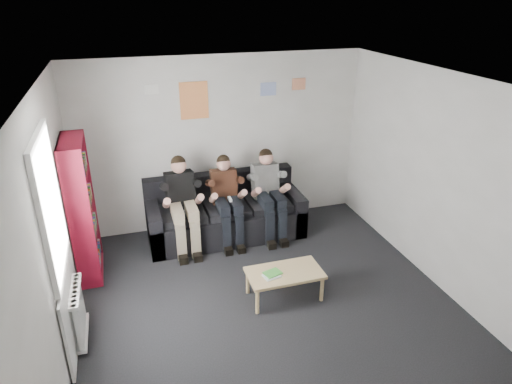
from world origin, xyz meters
TOP-DOWN VIEW (x-y plane):
  - room_shell at (0.00, 0.00)m, footprint 5.00×5.00m
  - sofa at (-0.09, 2.05)m, footprint 2.37×0.97m
  - bookshelf at (-2.08, 1.56)m, footprint 0.28×0.85m
  - coffee_table at (0.24, 0.25)m, footprint 0.93×0.51m
  - game_cases at (0.07, 0.22)m, footprint 0.22×0.18m
  - person_left at (-0.75, 1.84)m, footprint 0.41×0.88m
  - person_middle at (-0.09, 1.85)m, footprint 0.38×0.82m
  - person_right at (0.57, 1.84)m, footprint 0.40×0.85m
  - radiator at (-2.15, 0.20)m, footprint 0.10×0.64m
  - window at (-2.22, 0.20)m, footprint 0.05×1.30m
  - poster_large at (-0.40, 2.49)m, footprint 0.42×0.01m
  - poster_blue at (0.75, 2.49)m, footprint 0.25×0.01m
  - poster_pink at (1.25, 2.49)m, footprint 0.22×0.01m
  - poster_sign at (-1.00, 2.49)m, footprint 0.20×0.01m

SIDE VIEW (x-z plane):
  - coffee_table at x=0.24m, z-range 0.14..0.51m
  - sofa at x=-0.09m, z-range -0.13..0.79m
  - radiator at x=-2.15m, z-range 0.05..0.65m
  - game_cases at x=0.07m, z-range 0.37..0.40m
  - person_middle at x=-0.09m, z-range 0.01..1.34m
  - person_right at x=0.57m, z-range 0.01..1.36m
  - person_left at x=-0.75m, z-range 0.00..1.38m
  - bookshelf at x=-2.08m, z-range 0.00..1.89m
  - window at x=-2.22m, z-range -0.15..2.21m
  - room_shell at x=0.00m, z-range -1.15..3.85m
  - poster_large at x=-0.40m, z-range 1.77..2.32m
  - poster_blue at x=0.75m, z-range 2.05..2.25m
  - poster_pink at x=1.25m, z-range 2.11..2.29m
  - poster_sign at x=-1.00m, z-range 2.18..2.32m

